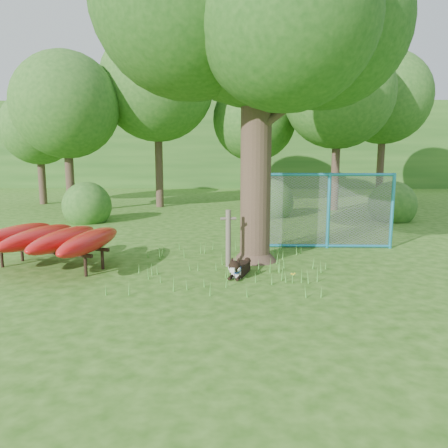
{
  "coord_description": "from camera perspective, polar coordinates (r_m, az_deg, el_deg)",
  "views": [
    {
      "loc": [
        0.34,
        -8.55,
        2.65
      ],
      "look_at": [
        0.2,
        1.2,
        1.0
      ],
      "focal_mm": 35.0,
      "sensor_mm": 36.0,
      "label": 1
    }
  ],
  "objects": [
    {
      "name": "shrub_left",
      "position": [
        17.12,
        -17.36,
        0.26
      ],
      "size": [
        1.8,
        1.8,
        1.8
      ],
      "primitive_type": "sphere",
      "color": "#295B1D",
      "rests_on": "ground"
    },
    {
      "name": "husky_dog",
      "position": [
        9.34,
        1.94,
        -5.81
      ],
      "size": [
        0.52,
        1.03,
        0.48
      ],
      "rotation": [
        0.0,
        0.0,
        -0.31
      ],
      "color": "black",
      "rests_on": "ground"
    },
    {
      "name": "fence_section",
      "position": [
        12.17,
        13.49,
        1.69
      ],
      "size": [
        3.52,
        0.14,
        3.42
      ],
      "rotation": [
        0.0,
        0.0,
        -0.01
      ],
      "color": "#2890BB",
      "rests_on": "ground"
    },
    {
      "name": "bg_tree_d",
      "position": [
        20.24,
        14.73,
        16.22
      ],
      "size": [
        4.8,
        4.8,
        7.5
      ],
      "color": "#3E2C21",
      "rests_on": "ground"
    },
    {
      "name": "bg_tree_e",
      "position": [
        23.95,
        20.21,
        15.23
      ],
      "size": [
        4.6,
        4.6,
        7.55
      ],
      "color": "#3E2C21",
      "rests_on": "ground"
    },
    {
      "name": "bg_tree_c",
      "position": [
        21.63,
        4.01,
        13.45
      ],
      "size": [
        4.0,
        4.0,
        6.12
      ],
      "color": "#3E2C21",
      "rests_on": "ground"
    },
    {
      "name": "bg_tree_a",
      "position": [
        19.85,
        -19.98,
        14.35
      ],
      "size": [
        4.4,
        4.4,
        6.7
      ],
      "color": "#3E2C21",
      "rests_on": "ground"
    },
    {
      "name": "wooded_hillside",
      "position": [
        36.55,
        0.3,
        10.16
      ],
      "size": [
        80.0,
        12.0,
        6.0
      ],
      "primitive_type": "cube",
      "color": "#295B1D",
      "rests_on": "ground"
    },
    {
      "name": "wildflower_clump",
      "position": [
        8.93,
        8.96,
        -6.58
      ],
      "size": [
        0.1,
        0.1,
        0.22
      ],
      "rotation": [
        0.0,
        0.0,
        -0.29
      ],
      "color": "#4B9B32",
      "rests_on": "ground"
    },
    {
      "name": "ground",
      "position": [
        8.95,
        -1.4,
        -7.61
      ],
      "size": [
        80.0,
        80.0,
        0.0
      ],
      "primitive_type": "plane",
      "color": "#255310",
      "rests_on": "ground"
    },
    {
      "name": "shrub_mid",
      "position": [
        17.82,
        6.16,
        1.0
      ],
      "size": [
        1.8,
        1.8,
        1.8
      ],
      "primitive_type": "sphere",
      "color": "#295B1D",
      "rests_on": "ground"
    },
    {
      "name": "shrub_right",
      "position": [
        17.85,
        21.0,
        0.43
      ],
      "size": [
        1.8,
        1.8,
        1.8
      ],
      "primitive_type": "sphere",
      "color": "#295B1D",
      "rests_on": "ground"
    },
    {
      "name": "kayak_rack",
      "position": [
        10.57,
        -21.73,
        -1.74
      ],
      "size": [
        3.1,
        3.34,
        0.91
      ],
      "rotation": [
        0.0,
        0.0,
        -0.32
      ],
      "color": "black",
      "rests_on": "ground"
    },
    {
      "name": "bg_tree_b",
      "position": [
        21.02,
        -8.73,
        17.6
      ],
      "size": [
        5.2,
        5.2,
        8.22
      ],
      "color": "#3E2C21",
      "rests_on": "ground"
    },
    {
      "name": "wooden_post",
      "position": [
        9.98,
        0.57,
        -1.67
      ],
      "size": [
        0.36,
        0.14,
        1.32
      ],
      "rotation": [
        0.0,
        0.0,
        0.15
      ],
      "color": "brown",
      "rests_on": "ground"
    },
    {
      "name": "bg_tree_f",
      "position": [
        23.51,
        -23.07,
        11.5
      ],
      "size": [
        3.6,
        3.6,
        5.55
      ],
      "color": "#3E2C21",
      "rests_on": "ground"
    }
  ]
}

